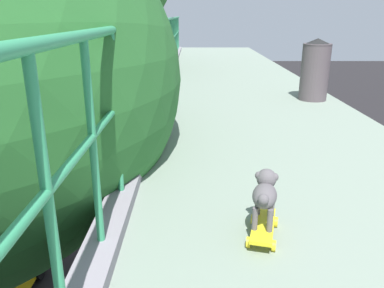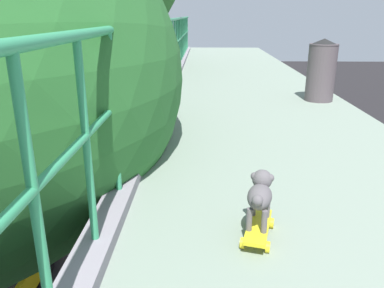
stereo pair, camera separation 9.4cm
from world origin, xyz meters
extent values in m
cylinder|color=#339562|center=(-0.25, 0.99, 6.21)|extent=(0.04, 0.04, 1.14)
cylinder|color=#339562|center=(-0.25, 1.66, 6.21)|extent=(0.04, 0.04, 1.14)
cylinder|color=#339562|center=(-0.25, 2.32, 6.21)|extent=(0.04, 0.04, 1.14)
cylinder|color=#339562|center=(-0.25, 2.98, 6.21)|extent=(0.04, 0.04, 1.14)
cylinder|color=#339562|center=(-0.25, 3.64, 6.21)|extent=(0.04, 0.04, 1.14)
cylinder|color=#339562|center=(-0.25, 4.30, 6.21)|extent=(0.04, 0.04, 1.14)
cylinder|color=#339562|center=(-0.25, 4.97, 6.21)|extent=(0.04, 0.04, 1.14)
cylinder|color=#339562|center=(-0.25, 5.63, 6.21)|extent=(0.04, 0.04, 1.14)
cylinder|color=#339562|center=(-0.25, 6.29, 6.21)|extent=(0.04, 0.04, 1.14)
cylinder|color=#339562|center=(-0.25, 6.95, 6.21)|extent=(0.04, 0.04, 1.14)
cylinder|color=#339562|center=(-0.25, 7.62, 6.21)|extent=(0.04, 0.04, 1.14)
cylinder|color=#339562|center=(-0.25, 8.28, 6.21)|extent=(0.04, 0.04, 1.14)
cylinder|color=#339562|center=(-0.25, 8.94, 6.21)|extent=(0.04, 0.04, 1.14)
cylinder|color=#339562|center=(-0.25, 9.60, 6.21)|extent=(0.04, 0.04, 1.14)
cylinder|color=#339562|center=(-0.25, 10.26, 6.21)|extent=(0.04, 0.04, 1.14)
cylinder|color=#339562|center=(-0.25, 10.93, 6.21)|extent=(0.04, 0.04, 1.14)
cylinder|color=#339562|center=(-0.25, 11.59, 6.21)|extent=(0.04, 0.04, 1.14)
cylinder|color=#339562|center=(-0.25, 12.25, 6.21)|extent=(0.04, 0.04, 1.14)
cylinder|color=#339562|center=(-0.25, 12.91, 6.21)|extent=(0.04, 0.04, 1.14)
cylinder|color=#339562|center=(-0.25, 13.58, 6.21)|extent=(0.04, 0.04, 1.14)
cylinder|color=#339562|center=(-0.25, 14.24, 6.21)|extent=(0.04, 0.04, 1.14)
cylinder|color=#339562|center=(-0.25, 14.90, 6.21)|extent=(0.04, 0.04, 1.14)
cylinder|color=black|center=(-3.93, 8.47, 0.31)|extent=(0.22, 0.61, 0.61)
cube|color=navy|center=(-8.25, 23.54, 1.66)|extent=(2.47, 10.72, 2.75)
cube|color=black|center=(-8.25, 23.54, 2.14)|extent=(2.49, 9.86, 0.70)
cylinder|color=black|center=(-7.06, 27.29, 0.48)|extent=(0.28, 0.96, 0.96)
cylinder|color=black|center=(-9.43, 27.29, 0.48)|extent=(0.28, 0.96, 0.96)
cylinder|color=black|center=(-7.06, 20.59, 0.48)|extent=(0.28, 0.96, 0.96)
cylinder|color=black|center=(-9.43, 20.59, 0.48)|extent=(0.28, 0.96, 0.96)
cylinder|color=#493E2F|center=(-2.30, 9.70, 3.45)|extent=(0.53, 0.53, 6.90)
cube|color=gold|center=(0.73, 1.83, 5.63)|extent=(0.23, 0.45, 0.02)
cylinder|color=yellow|center=(0.83, 1.95, 5.58)|extent=(0.04, 0.07, 0.07)
cylinder|color=yellow|center=(0.69, 1.99, 5.58)|extent=(0.04, 0.07, 0.07)
cylinder|color=yellow|center=(0.76, 1.68, 5.58)|extent=(0.04, 0.07, 0.07)
cylinder|color=yellow|center=(0.62, 1.72, 5.58)|extent=(0.04, 0.07, 0.07)
cylinder|color=#5A5559|center=(0.79, 1.93, 5.71)|extent=(0.04, 0.04, 0.14)
cylinder|color=#5A5559|center=(0.71, 1.96, 5.71)|extent=(0.04, 0.04, 0.14)
cylinder|color=#5A5559|center=(0.75, 1.75, 5.71)|extent=(0.04, 0.04, 0.14)
cylinder|color=#5A5559|center=(0.66, 1.77, 5.71)|extent=(0.04, 0.04, 0.14)
ellipsoid|color=#5A5559|center=(0.73, 1.85, 5.82)|extent=(0.21, 0.29, 0.13)
sphere|color=#5A5559|center=(0.75, 1.96, 5.89)|extent=(0.13, 0.13, 0.13)
ellipsoid|color=#505466|center=(0.77, 2.01, 5.88)|extent=(0.06, 0.07, 0.04)
sphere|color=#5A5559|center=(0.80, 1.94, 5.91)|extent=(0.05, 0.05, 0.05)
sphere|color=#5A5559|center=(0.71, 1.97, 5.91)|extent=(0.05, 0.05, 0.05)
sphere|color=#5A5559|center=(0.69, 1.72, 5.86)|extent=(0.07, 0.07, 0.07)
cylinder|color=#52474C|center=(2.26, 5.91, 6.00)|extent=(0.45, 0.45, 0.90)
cone|color=black|center=(2.26, 5.91, 6.48)|extent=(0.45, 0.45, 0.10)
camera|label=1|loc=(0.28, -0.25, 6.88)|focal=35.51mm
camera|label=2|loc=(0.37, -0.25, 6.88)|focal=35.51mm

